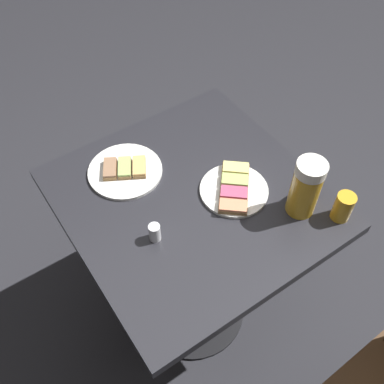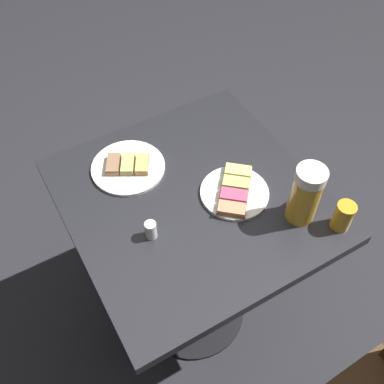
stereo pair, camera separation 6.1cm
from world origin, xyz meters
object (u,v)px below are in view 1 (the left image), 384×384
object	(u,v)px
plate_near	(234,189)
plate_far	(125,170)
beer_mug	(307,187)
salt_shaker	(155,232)
beer_glass_small	(343,207)

from	to	relation	value
plate_near	plate_far	bearing A→B (deg)	42.73
beer_mug	salt_shaker	bearing A→B (deg)	70.03
beer_glass_small	salt_shaker	xyz separation A→B (m)	(0.23, 0.47, -0.02)
plate_near	salt_shaker	bearing A→B (deg)	92.04
salt_shaker	beer_glass_small	bearing A→B (deg)	-116.19
plate_far	salt_shaker	world-z (taller)	salt_shaker
plate_far	salt_shaker	distance (m)	0.26
plate_near	plate_far	world-z (taller)	same
plate_near	plate_far	xyz separation A→B (m)	(0.25, 0.23, -0.00)
plate_far	beer_glass_small	world-z (taller)	beer_glass_small
plate_near	beer_mug	size ratio (longest dim) A/B	1.08
beer_glass_small	salt_shaker	bearing A→B (deg)	63.81
beer_mug	beer_glass_small	xyz separation A→B (m)	(-0.08, -0.07, -0.05)
beer_glass_small	salt_shaker	distance (m)	0.52
beer_mug	plate_near	bearing A→B (deg)	38.07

